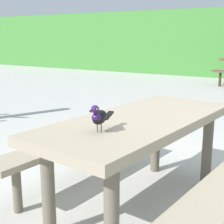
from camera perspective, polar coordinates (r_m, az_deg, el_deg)
ground_plane at (r=2.88m, az=11.32°, el=-14.70°), size 60.00×60.00×0.00m
picnic_table_foreground at (r=2.50m, az=4.99°, el=-5.00°), size 1.87×1.89×0.74m
bird_grackle at (r=2.02m, az=-2.32°, el=-0.80°), size 0.08×0.29×0.18m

